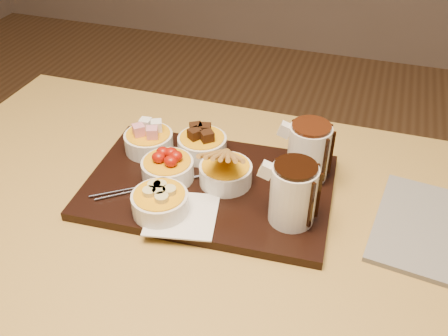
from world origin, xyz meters
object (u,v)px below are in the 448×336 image
(dining_table, at_px, (196,253))
(pitcher_milk_chocolate, at_px, (308,152))
(serving_board, at_px, (209,186))
(bowl_strawberries, at_px, (168,170))
(pitcher_dark_chocolate, at_px, (293,195))

(dining_table, bearing_deg, pitcher_milk_chocolate, 42.55)
(dining_table, bearing_deg, serving_board, 89.36)
(dining_table, bearing_deg, bowl_strawberries, 139.78)
(dining_table, distance_m, bowl_strawberries, 0.17)
(pitcher_dark_chocolate, distance_m, pitcher_milk_chocolate, 0.13)
(dining_table, xyz_separation_m, pitcher_dark_chocolate, (0.17, 0.03, 0.17))
(dining_table, xyz_separation_m, pitcher_milk_chocolate, (0.17, 0.16, 0.17))
(bowl_strawberries, height_order, pitcher_milk_chocolate, pitcher_milk_chocolate)
(pitcher_milk_chocolate, bearing_deg, serving_board, -158.20)
(bowl_strawberries, xyz_separation_m, pitcher_dark_chocolate, (0.25, -0.04, 0.04))
(serving_board, bearing_deg, bowl_strawberries, -176.42)
(dining_table, relative_size, pitcher_milk_chocolate, 11.07)
(serving_board, xyz_separation_m, pitcher_milk_chocolate, (0.17, 0.08, 0.06))
(dining_table, xyz_separation_m, serving_board, (0.00, 0.08, 0.11))
(pitcher_dark_chocolate, xyz_separation_m, pitcher_milk_chocolate, (0.00, 0.13, 0.00))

